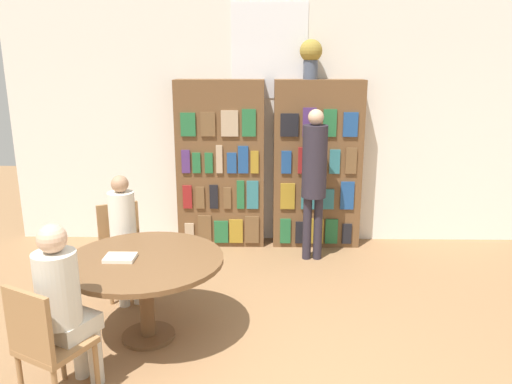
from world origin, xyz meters
TOP-DOWN VIEW (x-y plane):
  - wall_back at (0.00, 3.59)m, footprint 6.40×0.07m
  - bookshelf_left at (-0.59, 3.39)m, footprint 1.06×0.34m
  - bookshelf_right at (0.59, 3.40)m, footprint 1.06×0.34m
  - flower_vase at (0.48, 3.40)m, footprint 0.26×0.26m
  - reading_table at (-1.01, 1.15)m, footprint 1.28×1.28m
  - chair_near_camera at (-1.46, 0.28)m, footprint 0.54×0.54m
  - chair_left_side at (-1.45, 2.02)m, footprint 0.54×0.54m
  - seated_reader_left at (-1.37, 1.86)m, footprint 0.37×0.40m
  - seated_reader_right at (-1.38, 0.43)m, footprint 0.40×0.42m
  - librarian_standing at (0.51, 2.89)m, footprint 0.28×0.55m
  - open_book_on_table at (-1.19, 1.12)m, footprint 0.24×0.18m

SIDE VIEW (x-z plane):
  - chair_near_camera at x=-1.46m, z-range 0.05..0.94m
  - chair_left_side at x=-1.45m, z-range 0.05..0.94m
  - reading_table at x=-1.01m, z-range 0.25..0.96m
  - seated_reader_left at x=-1.37m, z-range 0.07..1.29m
  - seated_reader_right at x=-1.38m, z-range 0.09..1.34m
  - open_book_on_table at x=-1.19m, z-range 0.71..0.74m
  - bookshelf_left at x=-0.59m, z-range 0.00..2.02m
  - bookshelf_right at x=0.59m, z-range 0.00..2.02m
  - librarian_standing at x=0.51m, z-range 0.18..1.92m
  - wall_back at x=0.00m, z-range 0.01..3.01m
  - flower_vase at x=0.48m, z-range 2.07..2.52m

